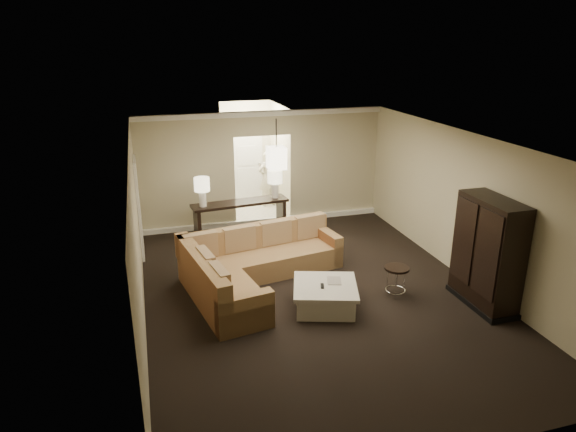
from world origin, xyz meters
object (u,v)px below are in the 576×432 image
object	(u,v)px
drink_table	(396,275)
sectional_sofa	(251,266)
armoire	(487,255)
coffee_table	(325,296)
console_table	(240,216)
person	(268,175)

from	to	relation	value
drink_table	sectional_sofa	bearing A→B (deg)	154.42
armoire	drink_table	bearing A→B (deg)	151.46
coffee_table	console_table	xyz separation A→B (m)	(-0.75, 3.68, 0.29)
sectional_sofa	coffee_table	distance (m)	1.60
coffee_table	armoire	xyz separation A→B (m)	(2.68, -0.64, 0.70)
drink_table	console_table	bearing A→B (deg)	120.53
drink_table	person	world-z (taller)	person
coffee_table	drink_table	size ratio (longest dim) A/B	2.42
person	coffee_table	bearing A→B (deg)	71.04
coffee_table	armoire	distance (m)	2.85
sectional_sofa	console_table	size ratio (longest dim) A/B	1.44
coffee_table	console_table	distance (m)	3.77
coffee_table	person	bearing A→B (deg)	85.66
coffee_table	console_table	bearing A→B (deg)	101.51
sectional_sofa	person	world-z (taller)	person
sectional_sofa	drink_table	world-z (taller)	sectional_sofa
sectional_sofa	armoire	xyz separation A→B (m)	(3.71, -1.86, 0.55)
sectional_sofa	coffee_table	bearing A→B (deg)	-60.04
console_table	drink_table	world-z (taller)	console_table
sectional_sofa	console_table	world-z (taller)	sectional_sofa
drink_table	person	size ratio (longest dim) A/B	0.32
sectional_sofa	drink_table	distance (m)	2.67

